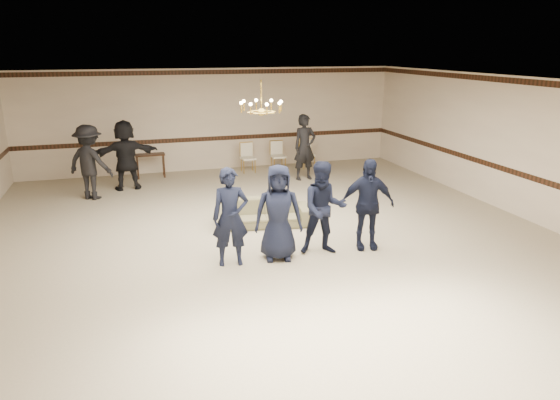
{
  "coord_description": "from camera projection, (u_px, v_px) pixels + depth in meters",
  "views": [
    {
      "loc": [
        -2.67,
        -9.1,
        3.83
      ],
      "look_at": [
        -0.06,
        -0.5,
        1.11
      ],
      "focal_mm": 32.46,
      "sensor_mm": 36.0,
      "label": 1
    }
  ],
  "objects": [
    {
      "name": "adult_mid",
      "position": [
        126.0,
        155.0,
        13.94
      ],
      "size": [
        1.85,
        0.74,
        1.95
      ],
      "primitive_type": "imported",
      "rotation": [
        0.0,
        0.0,
        3.23
      ],
      "color": "black",
      "rests_on": "floor"
    },
    {
      "name": "room",
      "position": [
        275.0,
        168.0,
        9.72
      ],
      "size": [
        12.01,
        14.01,
        3.21
      ],
      "color": "tan",
      "rests_on": "ground"
    },
    {
      "name": "settee",
      "position": [
        265.0,
        212.0,
        11.28
      ],
      "size": [
        2.09,
        1.07,
        0.58
      ],
      "primitive_type": "imported",
      "rotation": [
        0.0,
        0.0,
        -0.15
      ],
      "color": "#6C6948",
      "rests_on": "floor"
    },
    {
      "name": "banquet_chair_left",
      "position": [
        248.0,
        158.0,
        16.02
      ],
      "size": [
        0.49,
        0.49,
        0.92
      ],
      "primitive_type": null,
      "rotation": [
        0.0,
        0.0,
        0.1
      ],
      "color": "beige",
      "rests_on": "floor"
    },
    {
      "name": "banquet_chair_mid",
      "position": [
        278.0,
        156.0,
        16.3
      ],
      "size": [
        0.44,
        0.44,
        0.92
      ],
      "primitive_type": null,
      "rotation": [
        0.0,
        0.0,
        0.0
      ],
      "color": "beige",
      "rests_on": "floor"
    },
    {
      "name": "boy_a",
      "position": [
        230.0,
        217.0,
        9.07
      ],
      "size": [
        0.7,
        0.5,
        1.81
      ],
      "primitive_type": "imported",
      "rotation": [
        0.0,
        0.0,
        -0.1
      ],
      "color": "black",
      "rests_on": "floor"
    },
    {
      "name": "chair_rail",
      "position": [
        214.0,
        139.0,
        16.29
      ],
      "size": [
        12.0,
        0.02,
        0.14
      ],
      "primitive_type": "cube",
      "color": "#371B10",
      "rests_on": "wall_back"
    },
    {
      "name": "crown_molding",
      "position": [
        212.0,
        72.0,
        15.69
      ],
      "size": [
        12.0,
        0.02,
        0.14
      ],
      "primitive_type": "cube",
      "color": "#371B10",
      "rests_on": "wall_back"
    },
    {
      "name": "boy_b",
      "position": [
        278.0,
        213.0,
        9.32
      ],
      "size": [
        0.99,
        0.75,
        1.81
      ],
      "primitive_type": "imported",
      "rotation": [
        0.0,
        0.0,
        -0.22
      ],
      "color": "black",
      "rests_on": "floor"
    },
    {
      "name": "banquet_chair_right",
      "position": [
        307.0,
        154.0,
        16.58
      ],
      "size": [
        0.48,
        0.48,
        0.92
      ],
      "primitive_type": null,
      "rotation": [
        0.0,
        0.0,
        -0.08
      ],
      "color": "beige",
      "rests_on": "floor"
    },
    {
      "name": "console_table",
      "position": [
        151.0,
        166.0,
        15.39
      ],
      "size": [
        0.88,
        0.39,
        0.73
      ],
      "primitive_type": "cube",
      "rotation": [
        0.0,
        0.0,
        0.03
      ],
      "color": "#321E10",
      "rests_on": "floor"
    },
    {
      "name": "adult_left",
      "position": [
        90.0,
        162.0,
        13.05
      ],
      "size": [
        1.45,
        1.31,
        1.95
      ],
      "primitive_type": "imported",
      "rotation": [
        0.0,
        0.0,
        2.54
      ],
      "color": "black",
      "rests_on": "floor"
    },
    {
      "name": "boy_c",
      "position": [
        324.0,
        208.0,
        9.57
      ],
      "size": [
        1.0,
        0.85,
        1.81
      ],
      "primitive_type": "imported",
      "rotation": [
        0.0,
        0.0,
        -0.21
      ],
      "color": "black",
      "rests_on": "floor"
    },
    {
      "name": "adult_right",
      "position": [
        305.0,
        147.0,
        15.0
      ],
      "size": [
        0.77,
        0.56,
        1.95
      ],
      "primitive_type": "imported",
      "rotation": [
        0.0,
        0.0,
        0.14
      ],
      "color": "black",
      "rests_on": "floor"
    },
    {
      "name": "chandelier",
      "position": [
        261.0,
        96.0,
        10.27
      ],
      "size": [
        0.94,
        0.94,
        0.89
      ],
      "primitive_type": null,
      "color": "gold",
      "rests_on": "ceiling"
    },
    {
      "name": "boy_d",
      "position": [
        367.0,
        204.0,
        9.82
      ],
      "size": [
        1.13,
        0.67,
        1.81
      ],
      "primitive_type": "imported",
      "rotation": [
        0.0,
        0.0,
        -0.22
      ],
      "color": "black",
      "rests_on": "floor"
    }
  ]
}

